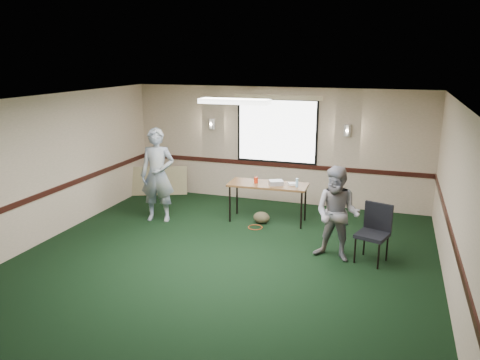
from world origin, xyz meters
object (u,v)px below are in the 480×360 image
(folding_table, at_px, (268,187))
(person_left, at_px, (158,175))
(person_right, at_px, (337,214))
(conference_chair, at_px, (375,228))
(projector, at_px, (276,183))

(folding_table, distance_m, person_left, 2.31)
(person_left, distance_m, person_right, 3.89)
(conference_chair, bearing_deg, projector, 165.57)
(folding_table, bearing_deg, projector, -11.27)
(projector, relative_size, person_right, 0.17)
(person_left, relative_size, person_right, 1.21)
(projector, distance_m, person_left, 2.46)
(folding_table, xyz_separation_m, person_right, (1.60, -1.48, 0.06))
(projector, height_order, conference_chair, conference_chair)
(folding_table, bearing_deg, person_left, -165.44)
(folding_table, xyz_separation_m, person_left, (-2.20, -0.66, 0.23))
(projector, bearing_deg, person_left, 170.71)
(person_left, bearing_deg, conference_chair, -20.01)
(conference_chair, xyz_separation_m, person_right, (-0.62, -0.17, 0.24))
(projector, distance_m, person_right, 2.03)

